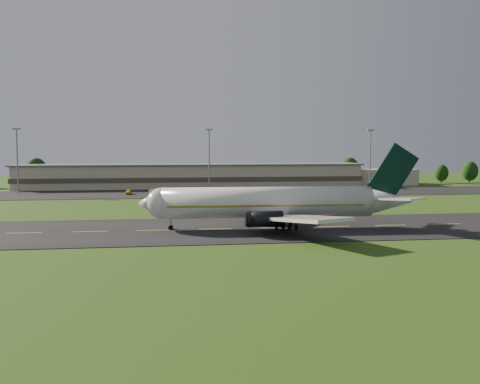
{
  "coord_description": "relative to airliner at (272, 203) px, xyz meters",
  "views": [
    {
      "loc": [
        -8.28,
        -94.72,
        15.19
      ],
      "look_at": [
        5.53,
        8.0,
        6.0
      ],
      "focal_mm": 40.0,
      "sensor_mm": 36.0,
      "label": 1
    }
  ],
  "objects": [
    {
      "name": "ground",
      "position": [
        -10.36,
        0.03,
        -4.66
      ],
      "size": [
        360.0,
        360.0,
        0.0
      ],
      "primitive_type": "plane",
      "color": "#264511",
      "rests_on": "ground"
    },
    {
      "name": "taxiway",
      "position": [
        -10.36,
        0.03,
        -4.61
      ],
      "size": [
        220.0,
        30.0,
        0.1
      ],
      "primitive_type": "cube",
      "color": "black",
      "rests_on": "ground"
    },
    {
      "name": "apron",
      "position": [
        -10.36,
        72.03,
        -4.61
      ],
      "size": [
        260.0,
        30.0,
        0.1
      ],
      "primitive_type": "cube",
      "color": "black",
      "rests_on": "ground"
    },
    {
      "name": "airliner",
      "position": [
        0.0,
        0.0,
        0.0
      ],
      "size": [
        51.29,
        42.15,
        15.57
      ],
      "rotation": [
        0.0,
        0.0,
        -0.04
      ],
      "color": "silver",
      "rests_on": "ground"
    },
    {
      "name": "terminal",
      "position": [
        -3.95,
        96.22,
        -0.67
      ],
      "size": [
        145.0,
        16.0,
        8.4
      ],
      "color": "beige",
      "rests_on": "ground"
    },
    {
      "name": "light_mast_west",
      "position": [
        -65.36,
        80.03,
        8.08
      ],
      "size": [
        2.4,
        1.2,
        20.35
      ],
      "color": "gray",
      "rests_on": "ground"
    },
    {
      "name": "light_mast_centre",
      "position": [
        -5.36,
        80.03,
        8.08
      ],
      "size": [
        2.4,
        1.2,
        20.35
      ],
      "color": "gray",
      "rests_on": "ground"
    },
    {
      "name": "light_mast_east",
      "position": [
        49.64,
        80.03,
        8.08
      ],
      "size": [
        2.4,
        1.2,
        20.35
      ],
      "color": "gray",
      "rests_on": "ground"
    },
    {
      "name": "tree_line",
      "position": [
        17.16,
        105.94,
        0.29
      ],
      "size": [
        193.25,
        9.61,
        10.52
      ],
      "color": "black",
      "rests_on": "ground"
    },
    {
      "name": "service_vehicle_a",
      "position": [
        -30.81,
        71.26,
        -3.84
      ],
      "size": [
        1.73,
        4.23,
        1.44
      ],
      "primitive_type": "imported",
      "rotation": [
        0.0,
        0.0,
        0.01
      ],
      "color": "yellow",
      "rests_on": "apron"
    },
    {
      "name": "service_vehicle_b",
      "position": [
        -22.56,
        72.19,
        -3.86
      ],
      "size": [
        4.49,
        2.69,
        1.4
      ],
      "primitive_type": "imported",
      "rotation": [
        0.0,
        0.0,
        1.88
      ],
      "color": "maroon",
      "rests_on": "apron"
    },
    {
      "name": "service_vehicle_c",
      "position": [
        17.76,
        67.46,
        -3.82
      ],
      "size": [
        2.61,
        5.38,
        1.47
      ],
      "primitive_type": "imported",
      "rotation": [
        0.0,
        0.0,
        0.03
      ],
      "color": "silver",
      "rests_on": "apron"
    },
    {
      "name": "service_vehicle_d",
      "position": [
        22.61,
        73.0,
        -3.84
      ],
      "size": [
        4.65,
        5.13,
        1.44
      ],
      "primitive_type": "imported",
      "rotation": [
        0.0,
        0.0,
        0.67
      ],
      "color": "#DEBF0D",
      "rests_on": "apron"
    }
  ]
}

